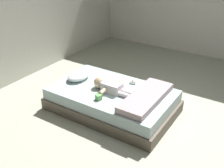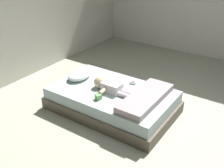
{
  "view_description": "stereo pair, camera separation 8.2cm",
  "coord_description": "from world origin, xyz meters",
  "px_view_note": "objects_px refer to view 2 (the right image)",
  "views": [
    {
      "loc": [
        -3.1,
        -1.03,
        2.33
      ],
      "look_at": [
        -0.09,
        0.91,
        0.45
      ],
      "focal_mm": 43.7,
      "sensor_mm": 36.0,
      "label": 1
    },
    {
      "loc": [
        -3.05,
        -1.1,
        2.33
      ],
      "look_at": [
        -0.09,
        0.91,
        0.45
      ],
      "focal_mm": 43.7,
      "sensor_mm": 36.0,
      "label": 2
    }
  ],
  "objects_px": {
    "baby_bottle": "(133,82)",
    "baby": "(109,86)",
    "pillow": "(79,75)",
    "bed": "(112,100)",
    "toothbrush": "(112,82)",
    "toy_block": "(98,97)"
  },
  "relations": [
    {
      "from": "bed",
      "to": "pillow",
      "type": "xyz_separation_m",
      "value": [
        0.02,
        0.65,
        0.24
      ]
    },
    {
      "from": "pillow",
      "to": "toothbrush",
      "type": "distance_m",
      "value": 0.54
    },
    {
      "from": "bed",
      "to": "toothbrush",
      "type": "xyz_separation_m",
      "value": [
        0.21,
        0.14,
        0.19
      ]
    },
    {
      "from": "toothbrush",
      "to": "baby_bottle",
      "type": "height_order",
      "value": "baby_bottle"
    },
    {
      "from": "pillow",
      "to": "bed",
      "type": "bearing_deg",
      "value": -92.08
    },
    {
      "from": "baby_bottle",
      "to": "baby",
      "type": "bearing_deg",
      "value": 152.49
    },
    {
      "from": "bed",
      "to": "pillow",
      "type": "distance_m",
      "value": 0.7
    },
    {
      "from": "pillow",
      "to": "toothbrush",
      "type": "height_order",
      "value": "pillow"
    },
    {
      "from": "toy_block",
      "to": "baby_bottle",
      "type": "relative_size",
      "value": 0.9
    },
    {
      "from": "pillow",
      "to": "toy_block",
      "type": "bearing_deg",
      "value": -119.09
    },
    {
      "from": "bed",
      "to": "baby",
      "type": "distance_m",
      "value": 0.26
    },
    {
      "from": "toothbrush",
      "to": "baby_bottle",
      "type": "distance_m",
      "value": 0.34
    },
    {
      "from": "toy_block",
      "to": "baby",
      "type": "bearing_deg",
      "value": 5.36
    },
    {
      "from": "baby",
      "to": "toy_block",
      "type": "distance_m",
      "value": 0.3
    },
    {
      "from": "pillow",
      "to": "baby",
      "type": "height_order",
      "value": "baby"
    },
    {
      "from": "toothbrush",
      "to": "toy_block",
      "type": "bearing_deg",
      "value": -165.81
    },
    {
      "from": "baby",
      "to": "baby_bottle",
      "type": "distance_m",
      "value": 0.43
    },
    {
      "from": "toothbrush",
      "to": "toy_block",
      "type": "height_order",
      "value": "toy_block"
    },
    {
      "from": "toothbrush",
      "to": "toy_block",
      "type": "relative_size",
      "value": 1.6
    },
    {
      "from": "pillow",
      "to": "toy_block",
      "type": "xyz_separation_m",
      "value": [
        -0.36,
        -0.65,
        -0.02
      ]
    },
    {
      "from": "pillow",
      "to": "baby_bottle",
      "type": "xyz_separation_m",
      "value": [
        0.32,
        -0.82,
        -0.03
      ]
    },
    {
      "from": "pillow",
      "to": "baby_bottle",
      "type": "height_order",
      "value": "pillow"
    }
  ]
}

